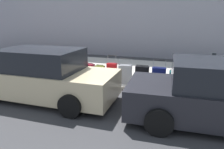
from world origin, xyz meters
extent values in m
plane|color=#333335|center=(0.00, 0.00, 0.00)|extent=(40.00, 40.00, 0.00)
cube|color=#ADA89E|center=(0.00, -2.50, 0.07)|extent=(18.00, 5.00, 0.14)
cube|color=#0F606B|center=(-3.17, -0.52, 0.44)|extent=(0.41, 0.24, 0.60)
cube|color=black|center=(-3.17, -0.52, 0.44)|extent=(0.41, 0.06, 0.61)
cylinder|color=gray|center=(-3.34, -0.53, 0.76)|extent=(0.02, 0.02, 0.04)
cylinder|color=gray|center=(-3.00, -0.51, 0.76)|extent=(0.02, 0.02, 0.04)
cylinder|color=black|center=(-3.17, -0.52, 0.78)|extent=(0.34, 0.04, 0.02)
cylinder|color=black|center=(-3.34, -0.53, 0.16)|extent=(0.05, 0.02, 0.04)
cylinder|color=black|center=(-2.99, -0.51, 0.16)|extent=(0.05, 0.02, 0.04)
cube|color=navy|center=(-2.61, -0.46, 0.49)|extent=(0.49, 0.25, 0.70)
cube|color=black|center=(-2.61, -0.46, 0.49)|extent=(0.49, 0.07, 0.71)
cylinder|color=gray|center=(-2.82, -0.47, 0.97)|extent=(0.02, 0.02, 0.26)
cylinder|color=gray|center=(-2.40, -0.45, 0.97)|extent=(0.02, 0.02, 0.26)
cylinder|color=black|center=(-2.61, -0.46, 1.10)|extent=(0.42, 0.04, 0.02)
cylinder|color=black|center=(-2.82, -0.47, 0.16)|extent=(0.04, 0.02, 0.04)
cylinder|color=black|center=(-2.40, -0.45, 0.16)|extent=(0.04, 0.02, 0.04)
cube|color=black|center=(-2.00, -0.51, 0.48)|extent=(0.50, 0.20, 0.68)
cube|color=black|center=(-2.00, -0.51, 0.48)|extent=(0.51, 0.05, 0.70)
cylinder|color=gray|center=(-2.22, -0.52, 0.84)|extent=(0.02, 0.02, 0.04)
cylinder|color=gray|center=(-1.78, -0.50, 0.84)|extent=(0.02, 0.02, 0.04)
cylinder|color=black|center=(-2.00, -0.51, 0.86)|extent=(0.44, 0.04, 0.02)
cylinder|color=black|center=(-2.22, -0.52, 0.16)|extent=(0.04, 0.02, 0.04)
cylinder|color=black|center=(-1.78, -0.50, 0.16)|extent=(0.04, 0.02, 0.04)
cube|color=#9EA0A8|center=(-1.39, -0.41, 0.50)|extent=(0.50, 0.29, 0.71)
cube|color=black|center=(-1.39, -0.41, 0.50)|extent=(0.50, 0.09, 0.73)
cylinder|color=gray|center=(-1.60, -0.43, 0.97)|extent=(0.02, 0.02, 0.24)
cylinder|color=gray|center=(-1.18, -0.39, 0.97)|extent=(0.02, 0.02, 0.24)
cylinder|color=black|center=(-1.39, -0.41, 1.09)|extent=(0.42, 0.06, 0.02)
cylinder|color=black|center=(-1.61, -0.43, 0.16)|extent=(0.05, 0.02, 0.04)
cylinder|color=black|center=(-1.17, -0.39, 0.16)|extent=(0.05, 0.02, 0.04)
cube|color=red|center=(-0.84, -0.48, 0.50)|extent=(0.38, 0.19, 0.72)
cube|color=black|center=(-0.84, -0.48, 0.50)|extent=(0.38, 0.04, 0.74)
cylinder|color=gray|center=(-1.00, -0.48, 1.02)|extent=(0.02, 0.02, 0.30)
cylinder|color=gray|center=(-0.68, -0.48, 1.02)|extent=(0.02, 0.02, 0.30)
cylinder|color=black|center=(-0.84, -0.48, 1.17)|extent=(0.32, 0.03, 0.02)
cylinder|color=black|center=(-1.00, -0.48, 0.16)|extent=(0.04, 0.02, 0.04)
cylinder|color=black|center=(-0.67, -0.48, 0.16)|extent=(0.04, 0.02, 0.04)
cube|color=#59601E|center=(-0.35, -0.46, 0.44)|extent=(0.35, 0.23, 0.60)
cube|color=black|center=(-0.35, -0.46, 0.44)|extent=(0.36, 0.05, 0.61)
cylinder|color=gray|center=(-0.50, -0.46, 0.76)|extent=(0.02, 0.02, 0.04)
cylinder|color=gray|center=(-0.21, -0.46, 0.76)|extent=(0.02, 0.02, 0.04)
cylinder|color=black|center=(-0.35, -0.46, 0.78)|extent=(0.29, 0.03, 0.02)
cylinder|color=black|center=(-0.50, -0.46, 0.16)|extent=(0.04, 0.02, 0.04)
cylinder|color=black|center=(-0.20, -0.46, 0.16)|extent=(0.04, 0.02, 0.04)
cube|color=maroon|center=(0.12, -0.55, 0.44)|extent=(0.35, 0.23, 0.61)
cube|color=black|center=(0.12, -0.55, 0.44)|extent=(0.35, 0.04, 0.62)
cylinder|color=gray|center=(-0.03, -0.55, 0.77)|extent=(0.02, 0.02, 0.04)
cylinder|color=gray|center=(0.26, -0.55, 0.77)|extent=(0.02, 0.02, 0.04)
cylinder|color=black|center=(0.12, -0.55, 0.79)|extent=(0.28, 0.02, 0.02)
cylinder|color=black|center=(-0.03, -0.55, 0.16)|extent=(0.04, 0.02, 0.04)
cylinder|color=black|center=(0.26, -0.55, 0.16)|extent=(0.04, 0.02, 0.04)
cube|color=#0F606B|center=(0.62, -0.51, 0.51)|extent=(0.42, 0.24, 0.74)
cube|color=black|center=(0.62, -0.51, 0.51)|extent=(0.43, 0.05, 0.75)
cylinder|color=gray|center=(0.44, -0.50, 0.90)|extent=(0.02, 0.02, 0.04)
cylinder|color=gray|center=(0.80, -0.51, 0.90)|extent=(0.02, 0.02, 0.04)
cylinder|color=black|center=(0.62, -0.51, 0.92)|extent=(0.36, 0.03, 0.02)
cylinder|color=black|center=(0.44, -0.50, 0.16)|extent=(0.04, 0.02, 0.04)
cylinder|color=black|center=(0.80, -0.51, 0.16)|extent=(0.04, 0.02, 0.04)
cube|color=navy|center=(1.14, -0.54, 0.47)|extent=(0.40, 0.23, 0.67)
cube|color=black|center=(1.14, -0.54, 0.47)|extent=(0.40, 0.05, 0.68)
cylinder|color=gray|center=(0.98, -0.54, 0.94)|extent=(0.02, 0.02, 0.26)
cylinder|color=gray|center=(1.31, -0.54, 0.94)|extent=(0.02, 0.02, 0.26)
cylinder|color=black|center=(1.14, -0.54, 1.07)|extent=(0.33, 0.03, 0.02)
cylinder|color=black|center=(0.97, -0.54, 0.16)|extent=(0.04, 0.02, 0.04)
cylinder|color=black|center=(1.31, -0.54, 0.16)|extent=(0.04, 0.02, 0.04)
cube|color=black|center=(1.66, -0.51, 0.53)|extent=(0.42, 0.26, 0.78)
cube|color=black|center=(1.66, -0.51, 0.53)|extent=(0.42, 0.06, 0.79)
cylinder|color=gray|center=(1.49, -0.52, 1.03)|extent=(0.02, 0.02, 0.24)
cylinder|color=gray|center=(1.84, -0.51, 1.03)|extent=(0.02, 0.02, 0.24)
cylinder|color=black|center=(1.66, -0.51, 1.15)|extent=(0.35, 0.04, 0.02)
cylinder|color=black|center=(1.49, -0.52, 0.16)|extent=(0.04, 0.02, 0.04)
cylinder|color=black|center=(1.84, -0.51, 0.16)|extent=(0.04, 0.02, 0.04)
cylinder|color=#99999E|center=(2.42, -0.48, 0.44)|extent=(0.20, 0.20, 0.59)
sphere|color=#99999E|center=(2.42, -0.48, 0.78)|extent=(0.21, 0.21, 0.21)
cylinder|color=#99999E|center=(2.57, -0.48, 0.47)|extent=(0.09, 0.10, 0.09)
cylinder|color=#99999E|center=(2.27, -0.48, 0.47)|extent=(0.09, 0.10, 0.09)
cylinder|color=brown|center=(3.00, -0.33, 0.52)|extent=(0.13, 0.13, 0.76)
cylinder|color=slate|center=(-4.34, -0.73, 0.67)|extent=(0.05, 0.05, 1.05)
cube|color=#1E2328|center=(-4.34, -0.73, 1.30)|extent=(0.12, 0.09, 0.22)
cube|color=black|center=(-4.24, 1.52, 0.55)|extent=(4.52, 2.08, 0.76)
cube|color=black|center=(-4.24, 1.52, 1.24)|extent=(2.39, 1.82, 0.62)
cylinder|color=black|center=(-2.92, 2.53, 0.32)|extent=(0.65, 0.25, 0.64)
cylinder|color=black|center=(-2.82, 0.66, 0.32)|extent=(0.65, 0.25, 0.64)
cube|color=tan|center=(0.84, 1.52, 0.57)|extent=(4.77, 1.79, 0.79)
cube|color=black|center=(0.84, 1.52, 1.29)|extent=(2.49, 1.63, 0.65)
cylinder|color=black|center=(2.32, 0.65, 0.32)|extent=(0.64, 0.23, 0.64)
cylinder|color=black|center=(-0.65, 2.40, 0.32)|extent=(0.64, 0.23, 0.64)
cylinder|color=black|center=(-0.63, 0.63, 0.32)|extent=(0.64, 0.23, 0.64)
camera|label=1|loc=(-3.17, 6.58, 2.49)|focal=31.98mm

